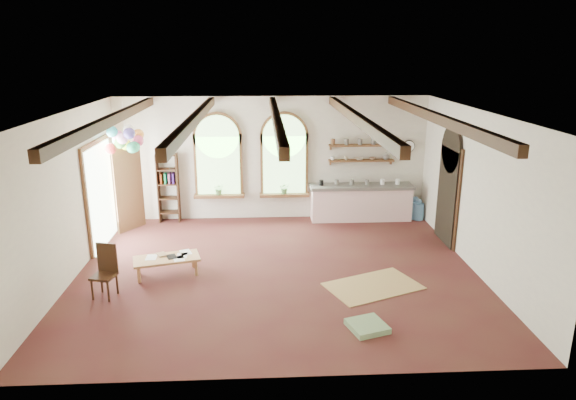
{
  "coord_description": "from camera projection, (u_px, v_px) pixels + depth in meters",
  "views": [
    {
      "loc": [
        -0.28,
        -9.57,
        4.35
      ],
      "look_at": [
        0.25,
        0.6,
        1.33
      ],
      "focal_mm": 32.0,
      "sensor_mm": 36.0,
      "label": 1
    }
  ],
  "objects": [
    {
      "name": "shelf_cup_b",
      "position": [
        346.0,
        158.0,
        13.28
      ],
      "size": [
        0.1,
        0.1,
        0.09
      ],
      "primitive_type": "imported",
      "color": "beige",
      "rests_on": "wall_shelf_lower"
    },
    {
      "name": "wall_clock",
      "position": [
        409.0,
        146.0,
        13.35
      ],
      "size": [
        0.32,
        0.04,
        0.32
      ],
      "primitive_type": "cylinder",
      "rotation": [
        1.57,
        0.0,
        0.0
      ],
      "color": "black",
      "rests_on": "wall_back"
    },
    {
      "name": "potted_plant_right",
      "position": [
        285.0,
        188.0,
        13.36
      ],
      "size": [
        0.27,
        0.23,
        0.3
      ],
      "primitive_type": "imported",
      "color": "#598C4C",
      "rests_on": "window_right"
    },
    {
      "name": "floor_cushion",
      "position": [
        367.0,
        326.0,
        8.26
      ],
      "size": [
        0.71,
        0.71,
        0.1
      ],
      "primitive_type": "cube",
      "rotation": [
        0.0,
        0.0,
        0.31
      ],
      "color": "gray",
      "rests_on": "floor"
    },
    {
      "name": "shelf_bowl_a",
      "position": [
        359.0,
        159.0,
        13.3
      ],
      "size": [
        0.22,
        0.22,
        0.05
      ],
      "primitive_type": "imported",
      "color": "beige",
      "rests_on": "wall_shelf_lower"
    },
    {
      "name": "left_doorway",
      "position": [
        100.0,
        195.0,
        11.61
      ],
      "size": [
        0.1,
        1.9,
        2.5
      ],
      "primitive_type": "cube",
      "color": "brown",
      "rests_on": "floor"
    },
    {
      "name": "shelf_bowl_b",
      "position": [
        373.0,
        158.0,
        13.32
      ],
      "size": [
        0.2,
        0.2,
        0.06
      ],
      "primitive_type": "imported",
      "color": "#8C664C",
      "rests_on": "wall_shelf_lower"
    },
    {
      "name": "side_chair",
      "position": [
        105.0,
        282.0,
        9.29
      ],
      "size": [
        0.47,
        0.47,
        0.98
      ],
      "color": "#3C2513",
      "rests_on": "floor"
    },
    {
      "name": "shelf_vase",
      "position": [
        386.0,
        156.0,
        13.32
      ],
      "size": [
        0.18,
        0.18,
        0.19
      ],
      "primitive_type": "imported",
      "color": "slate",
      "rests_on": "wall_shelf_lower"
    },
    {
      "name": "coffee_table",
      "position": [
        167.0,
        260.0,
        10.18
      ],
      "size": [
        1.38,
        0.89,
        0.36
      ],
      "color": "tan",
      "rests_on": "floor"
    },
    {
      "name": "shelf_cup_a",
      "position": [
        333.0,
        158.0,
        13.26
      ],
      "size": [
        0.12,
        0.1,
        0.1
      ],
      "primitive_type": "imported",
      "color": "white",
      "rests_on": "wall_shelf_lower"
    },
    {
      "name": "tablet",
      "position": [
        172.0,
        257.0,
        10.2
      ],
      "size": [
        0.25,
        0.3,
        0.01
      ],
      "primitive_type": "cube",
      "rotation": [
        0.0,
        0.0,
        0.37
      ],
      "color": "black",
      "rests_on": "coffee_table"
    },
    {
      "name": "water_jug_a",
      "position": [
        415.0,
        209.0,
        13.59
      ],
      "size": [
        0.31,
        0.31,
        0.61
      ],
      "color": "#5284B0",
      "rests_on": "floor"
    },
    {
      "name": "table_book",
      "position": [
        157.0,
        255.0,
        10.25
      ],
      "size": [
        0.27,
        0.3,
        0.02
      ],
      "primitive_type": "imported",
      "rotation": [
        0.0,
        0.0,
        0.53
      ],
      "color": "olive",
      "rests_on": "coffee_table"
    },
    {
      "name": "right_doorway",
      "position": [
        447.0,
        196.0,
        11.73
      ],
      "size": [
        0.1,
        1.3,
        2.4
      ],
      "primitive_type": "cube",
      "color": "black",
      "rests_on": "floor"
    },
    {
      "name": "water_jug_b",
      "position": [
        418.0,
        211.0,
        13.51
      ],
      "size": [
        0.29,
        0.29,
        0.56
      ],
      "color": "#5284B0",
      "rests_on": "floor"
    },
    {
      "name": "kitchen_counter",
      "position": [
        361.0,
        202.0,
        13.45
      ],
      "size": [
        2.68,
        0.62,
        0.94
      ],
      "color": "#FBD5D6",
      "rests_on": "floor"
    },
    {
      "name": "floor",
      "position": [
        277.0,
        271.0,
        10.41
      ],
      "size": [
        8.0,
        8.0,
        0.0
      ],
      "primitive_type": "plane",
      "color": "#512921",
      "rests_on": "ground"
    },
    {
      "name": "wall_shelf_upper",
      "position": [
        362.0,
        145.0,
        13.21
      ],
      "size": [
        1.7,
        0.24,
        0.04
      ],
      "primitive_type": "cube",
      "color": "brown",
      "rests_on": "wall_back"
    },
    {
      "name": "window_right",
      "position": [
        284.0,
        158.0,
        13.24
      ],
      "size": [
        1.3,
        0.28,
        2.2
      ],
      "color": "brown",
      "rests_on": "floor"
    },
    {
      "name": "bookshelf",
      "position": [
        168.0,
        188.0,
        13.2
      ],
      "size": [
        0.53,
        0.32,
        1.8
      ],
      "color": "#3C2513",
      "rests_on": "floor"
    },
    {
      "name": "wall_shelf_lower",
      "position": [
        361.0,
        160.0,
        13.32
      ],
      "size": [
        1.7,
        0.24,
        0.04
      ],
      "primitive_type": "cube",
      "color": "brown",
      "rests_on": "wall_back"
    },
    {
      "name": "potted_plant_left",
      "position": [
        219.0,
        189.0,
        13.28
      ],
      "size": [
        0.27,
        0.23,
        0.3
      ],
      "primitive_type": "imported",
      "color": "#598C4C",
      "rests_on": "window_left"
    },
    {
      "name": "window_left",
      "position": [
        218.0,
        159.0,
        13.16
      ],
      "size": [
        1.3,
        0.28,
        2.2
      ],
      "color": "brown",
      "rests_on": "floor"
    },
    {
      "name": "floor_mat",
      "position": [
        373.0,
        286.0,
        9.75
      ],
      "size": [
        1.99,
        1.64,
        0.02
      ],
      "primitive_type": "cube",
      "rotation": [
        0.0,
        0.0,
        0.4
      ],
      "color": "tan",
      "rests_on": "floor"
    },
    {
      "name": "balloon_cluster",
      "position": [
        125.0,
        140.0,
        11.76
      ],
      "size": [
        0.81,
        0.85,
        1.16
      ],
      "color": "white",
      "rests_on": "floor"
    },
    {
      "name": "ceiling_beams",
      "position": [
        276.0,
        118.0,
        9.53
      ],
      "size": [
        6.2,
        6.8,
        0.18
      ],
      "primitive_type": null,
      "color": "#3C2513",
      "rests_on": "ceiling"
    }
  ]
}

